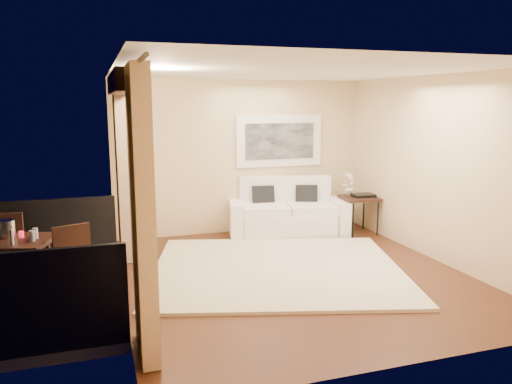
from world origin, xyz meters
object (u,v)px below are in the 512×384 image
balcony_chair_far (9,243)px  side_table (359,200)px  sofa (287,214)px  orchid (349,183)px  balcony_chair_near (76,262)px  bistro_table (19,247)px  ice_bucket (7,229)px

balcony_chair_far → side_table: bearing=-163.7°
side_table → sofa: bearing=161.6°
sofa → orchid: orchid is taller
sofa → balcony_chair_near: size_ratio=2.30×
bistro_table → ice_bucket: (-0.13, 0.15, 0.18)m
balcony_chair_near → sofa: bearing=14.3°
side_table → orchid: orchid is taller
sofa → balcony_chair_near: (-3.47, -2.37, 0.20)m
sofa → balcony_chair_far: bearing=-150.4°
balcony_chair_far → sofa: bearing=-156.0°
balcony_chair_near → balcony_chair_far: bearing=109.1°
bistro_table → ice_bucket: 0.27m
sofa → balcony_chair_far: (-4.29, -1.36, 0.21)m
side_table → orchid: size_ratio=1.44×
balcony_chair_far → ice_bucket: ice_bucket is taller
sofa → side_table: sofa is taller
orchid → balcony_chair_near: bearing=-155.2°
orchid → balcony_chair_far: (-5.37, -1.10, -0.33)m
ice_bucket → side_table: bearing=16.5°
balcony_chair_near → side_table: bearing=2.8°
orchid → bistro_table: bearing=-159.9°
bistro_table → balcony_chair_far: size_ratio=0.87×
side_table → bistro_table: size_ratio=0.79×
side_table → bistro_table: 5.56m
ice_bucket → balcony_chair_far: bearing=98.8°
orchid → balcony_chair_far: orchid is taller
orchid → ice_bucket: bearing=-161.8°
sofa → balcony_chair_near: sofa is taller
balcony_chair_near → ice_bucket: 0.88m
orchid → bistro_table: size_ratio=0.54×
orchid → balcony_chair_near: 5.03m
balcony_chair_far → balcony_chair_near: size_ratio=1.02×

